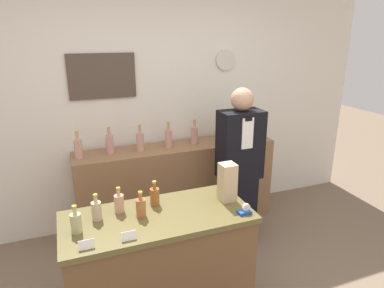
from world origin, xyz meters
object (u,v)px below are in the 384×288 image
tape_dispenser (245,210)px  potted_plant (239,124)px  shopkeeper (239,171)px  paper_bag (227,182)px

tape_dispenser → potted_plant: bearing=63.1°
tape_dispenser → shopkeeper: bearing=63.5°
potted_plant → tape_dispenser: size_ratio=3.70×
paper_bag → tape_dispenser: bearing=-83.9°
paper_bag → tape_dispenser: size_ratio=3.16×
shopkeeper → tape_dispenser: bearing=-116.5°
potted_plant → tape_dispenser: potted_plant is taller
shopkeeper → paper_bag: 0.84m
potted_plant → tape_dispenser: (-0.75, -1.47, -0.17)m
shopkeeper → potted_plant: bearing=62.6°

